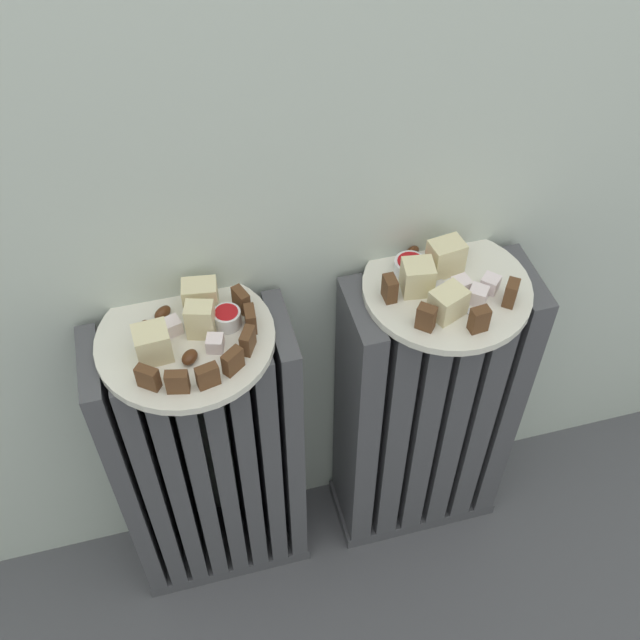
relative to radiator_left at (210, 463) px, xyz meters
The scene contains 34 objects.
radiator_left is the anchor object (origin of this frame).
radiator_right 0.38m from the radiator_left, ahead, with size 0.30×0.14×0.61m.
plate_left 0.31m from the radiator_left, 116.57° to the right, with size 0.24×0.24×0.01m, color silver.
plate_right 0.49m from the radiator_left, ahead, with size 0.24×0.24×0.01m, color silver.
dark_cake_slice_left_0 0.35m from the radiator_left, 127.37° to the right, with size 0.03×0.01×0.03m, color #56351E.
dark_cake_slice_left_1 0.35m from the radiator_left, 102.73° to the right, with size 0.03×0.01×0.03m, color #56351E.
dark_cake_slice_left_2 0.35m from the radiator_left, 78.09° to the right, with size 0.03×0.01×0.03m, color #56351E.
dark_cake_slice_left_3 0.35m from the radiator_left, 53.44° to the right, with size 0.03×0.01×0.03m, color #56351E.
dark_cake_slice_left_4 0.35m from the radiator_left, 28.80° to the right, with size 0.03×0.01×0.03m, color #56351E.
dark_cake_slice_left_5 0.35m from the radiator_left, ahead, with size 0.03×0.01×0.03m, color #56351E.
dark_cake_slice_left_6 0.35m from the radiator_left, 20.49° to the left, with size 0.03×0.01×0.03m, color #56351E.
marble_cake_slice_left_0 0.35m from the radiator_left, 151.60° to the right, with size 0.04×0.04×0.05m, color beige.
marble_cake_slice_left_1 0.35m from the radiator_left, 55.34° to the left, with size 0.05×0.03×0.05m, color beige.
marble_cake_slice_left_2 0.35m from the radiator_left, ahead, with size 0.04×0.03×0.05m, color beige.
turkish_delight_left_0 0.33m from the radiator_left, 40.72° to the right, with size 0.02×0.02×0.02m, color white.
turkish_delight_left_1 0.33m from the radiator_left, 135.77° to the left, with size 0.02×0.02×0.02m, color white.
medjool_date_left_0 0.33m from the radiator_left, 88.60° to the right, with size 0.03×0.02×0.02m, color #4C2814.
medjool_date_left_1 0.33m from the radiator_left, 154.68° to the left, with size 0.02×0.02×0.02m, color #4C2814.
medjool_date_left_2 0.33m from the radiator_left, 118.62° to the left, with size 0.03×0.02×0.02m, color #4C2814.
jam_bowl_left 0.34m from the radiator_left, ahead, with size 0.04×0.04×0.03m.
dark_cake_slice_right_0 0.44m from the radiator_left, ahead, with size 0.02×0.02×0.04m, color #56351E.
dark_cake_slice_right_1 0.47m from the radiator_left, 11.81° to the right, with size 0.02×0.02×0.04m, color #56351E.
dark_cake_slice_right_2 0.52m from the radiator_left, 12.86° to the right, with size 0.02×0.02×0.04m, color #56351E.
dark_cake_slice_right_3 0.56m from the radiator_left, ahead, with size 0.02×0.02×0.04m, color #56351E.
marble_cake_slice_right_0 0.52m from the radiator_left, ahead, with size 0.05×0.04×0.05m, color beige.
marble_cake_slice_right_1 0.49m from the radiator_left, ahead, with size 0.05×0.04×0.04m, color beige.
marble_cake_slice_right_2 0.48m from the radiator_left, ahead, with size 0.04×0.04×0.05m, color beige.
turkish_delight_right_0 0.51m from the radiator_left, ahead, with size 0.02×0.02×0.02m, color white.
turkish_delight_right_1 0.54m from the radiator_left, ahead, with size 0.02×0.02×0.02m, color white.
turkish_delight_right_2 0.52m from the radiator_left, ahead, with size 0.02×0.02×0.02m, color white.
medjool_date_right_0 0.48m from the radiator_left, 11.55° to the left, with size 0.03×0.02×0.02m, color #4C2814.
medjool_date_right_1 0.54m from the radiator_left, ahead, with size 0.03×0.02×0.02m, color #4C2814.
jam_bowl_right 0.47m from the radiator_left, ahead, with size 0.05×0.05×0.02m.
fork 0.49m from the radiator_left, ahead, with size 0.04×0.09×0.00m.
Camera 1 is at (-0.19, -0.42, 1.41)m, focal length 43.56 mm.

